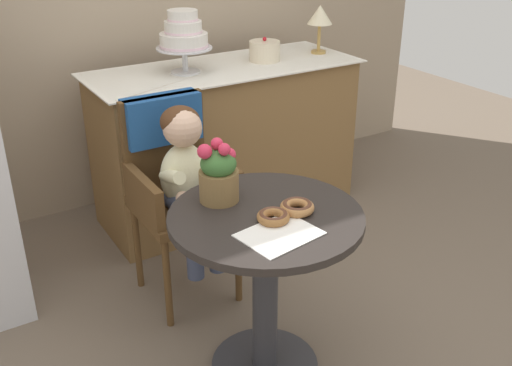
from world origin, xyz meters
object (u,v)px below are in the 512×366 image
at_px(seated_child, 187,171).
at_px(donut_mid, 297,207).
at_px(wicker_chair, 173,167).
at_px(donut_front, 273,216).
at_px(cafe_table, 265,263).
at_px(round_layer_cake, 264,51).
at_px(flower_vase, 218,174).
at_px(tiered_cake_stand, 184,35).
at_px(table_lamp, 320,17).

relative_size(seated_child, donut_mid, 5.77).
relative_size(wicker_chair, seated_child, 1.31).
bearing_deg(wicker_chair, donut_front, -92.54).
height_order(cafe_table, round_layer_cake, round_layer_cake).
height_order(cafe_table, wicker_chair, wicker_chair).
distance_m(seated_child, donut_mid, 0.64).
distance_m(flower_vase, tiered_cake_stand, 1.22).
bearing_deg(seated_child, round_layer_cake, 40.33).
bearing_deg(cafe_table, table_lamp, 47.14).
bearing_deg(flower_vase, round_layer_cake, 50.89).
bearing_deg(seated_child, table_lamp, 30.02).
distance_m(donut_mid, table_lamp, 1.76).
relative_size(wicker_chair, tiered_cake_stand, 2.87).
distance_m(tiered_cake_stand, round_layer_cake, 0.53).
xyz_separation_m(seated_child, tiered_cake_stand, (0.35, 0.73, 0.42)).
bearing_deg(wicker_chair, round_layer_cake, 28.68).
bearing_deg(table_lamp, flower_vase, -139.43).
xyz_separation_m(cafe_table, donut_front, (-0.01, -0.06, 0.23)).
distance_m(donut_mid, round_layer_cake, 1.54).
distance_m(tiered_cake_stand, table_lamp, 0.89).
distance_m(wicker_chair, donut_front, 0.80).
bearing_deg(donut_front, seated_child, 93.08).
height_order(seated_child, tiered_cake_stand, tiered_cake_stand).
bearing_deg(donut_mid, wicker_chair, 100.71).
relative_size(cafe_table, round_layer_cake, 4.04).
bearing_deg(table_lamp, cafe_table, -132.86).
relative_size(seated_child, table_lamp, 2.55).
relative_size(round_layer_cake, table_lamp, 0.63).
height_order(round_layer_cake, table_lamp, table_lamp).
height_order(seated_child, table_lamp, table_lamp).
xyz_separation_m(cafe_table, seated_child, (-0.04, 0.57, 0.17)).
bearing_deg(donut_mid, flower_vase, 130.29).
bearing_deg(tiered_cake_stand, wicker_chair, -121.40).
bearing_deg(donut_mid, table_lamp, 50.76).
xyz_separation_m(wicker_chair, seated_child, (-0.00, -0.16, 0.04)).
relative_size(donut_mid, round_layer_cake, 0.71).
bearing_deg(table_lamp, tiered_cake_stand, 179.20).
bearing_deg(wicker_chair, seated_child, -95.02).
distance_m(wicker_chair, table_lamp, 1.44).
relative_size(donut_front, table_lamp, 0.42).
distance_m(cafe_table, flower_vase, 0.38).
xyz_separation_m(cafe_table, wicker_chair, (-0.04, 0.73, 0.13)).
distance_m(wicker_chair, tiered_cake_stand, 0.81).
bearing_deg(donut_front, cafe_table, 82.45).
relative_size(cafe_table, wicker_chair, 0.75).
relative_size(wicker_chair, flower_vase, 3.94).
relative_size(wicker_chair, donut_front, 8.07).
height_order(donut_mid, table_lamp, table_lamp).
bearing_deg(cafe_table, donut_front, -97.55).
height_order(tiered_cake_stand, round_layer_cake, tiered_cake_stand).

